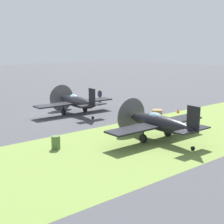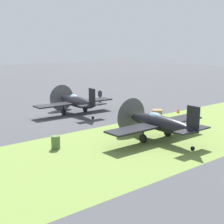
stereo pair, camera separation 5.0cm
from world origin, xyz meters
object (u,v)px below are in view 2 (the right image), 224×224
at_px(fuel_drum, 56,142).
at_px(runway_marker_cone, 178,111).
at_px(ground_crew_chief, 100,96).
at_px(airplane_lead, 76,102).
at_px(airplane_wingman, 159,123).
at_px(supply_crate, 157,113).

bearing_deg(fuel_drum, runway_marker_cone, 8.54).
distance_m(ground_crew_chief, fuel_drum, 17.41).
bearing_deg(airplane_lead, ground_crew_chief, 31.83).
bearing_deg(ground_crew_chief, airplane_wingman, 149.01).
distance_m(airplane_lead, runway_marker_cone, 10.52).
bearing_deg(fuel_drum, supply_crate, 11.66).
distance_m(airplane_lead, supply_crate, 8.19).
relative_size(airplane_lead, airplane_wingman, 0.97).
bearing_deg(supply_crate, ground_crew_chief, 90.73).
height_order(airplane_wingman, fuel_drum, airplane_wingman).
xyz_separation_m(airplane_wingman, supply_crate, (6.10, 5.79, -1.00)).
bearing_deg(supply_crate, airplane_wingman, -136.48).
relative_size(ground_crew_chief, fuel_drum, 1.92).
xyz_separation_m(supply_crate, runway_marker_cone, (2.83, -0.30, -0.10)).
bearing_deg(supply_crate, runway_marker_cone, -6.15).
relative_size(ground_crew_chief, supply_crate, 1.92).
distance_m(ground_crew_chief, runway_marker_cone, 9.84).
relative_size(airplane_wingman, runway_marker_cone, 19.95).
bearing_deg(airplane_wingman, supply_crate, 44.00).
distance_m(ground_crew_chief, supply_crate, 9.08).
bearing_deg(runway_marker_cone, airplane_wingman, -148.43).
distance_m(airplane_lead, ground_crew_chief, 6.32).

